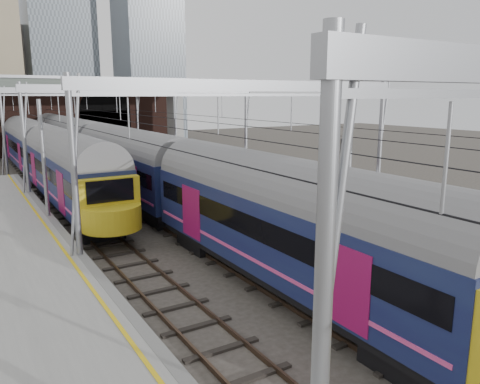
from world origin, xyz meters
TOP-DOWN VIEW (x-y plane):
  - ground at (0.00, 0.00)m, footprint 160.00×160.00m
  - platform_left at (-10.18, 2.50)m, footprint 4.32×55.00m
  - tracks at (0.00, 15.00)m, footprint 14.40×80.00m
  - overhead_line at (0.00, 21.49)m, footprint 16.80×80.00m
  - retaining_wall at (1.40, 51.93)m, footprint 28.00×2.75m
  - overbridge at (0.00, 46.00)m, footprint 28.00×3.00m
  - city_skyline at (2.73, 70.48)m, footprint 37.50×27.50m
  - train_main at (-2.00, 28.83)m, footprint 2.98×68.96m
  - train_second at (-6.00, 28.38)m, footprint 2.98×34.41m
  - signal_near_centre at (1.08, 3.41)m, footprint 0.42×0.49m
  - equip_cover_a at (-1.06, 6.98)m, footprint 1.00×0.85m
  - equip_cover_b at (-0.91, 9.03)m, footprint 1.00×0.83m
  - equip_cover_c at (6.54, 0.81)m, footprint 0.91×0.76m

SIDE VIEW (x-z plane):
  - ground at x=0.00m, z-range 0.00..0.00m
  - tracks at x=0.00m, z-range -0.09..0.13m
  - equip_cover_c at x=6.54m, z-range 0.00..0.09m
  - equip_cover_a at x=-1.06m, z-range 0.00..0.10m
  - equip_cover_b at x=-0.91m, z-range 0.00..0.10m
  - platform_left at x=-10.18m, z-range -0.01..1.11m
  - train_second at x=-6.00m, z-range 0.06..5.12m
  - train_main at x=-2.00m, z-range 0.06..5.14m
  - signal_near_centre at x=1.08m, z-range 0.66..6.19m
  - retaining_wall at x=1.40m, z-range -0.17..8.83m
  - overhead_line at x=0.00m, z-range 2.57..10.57m
  - overbridge at x=0.00m, z-range 2.64..11.89m
  - city_skyline at x=2.73m, z-range -12.91..47.09m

